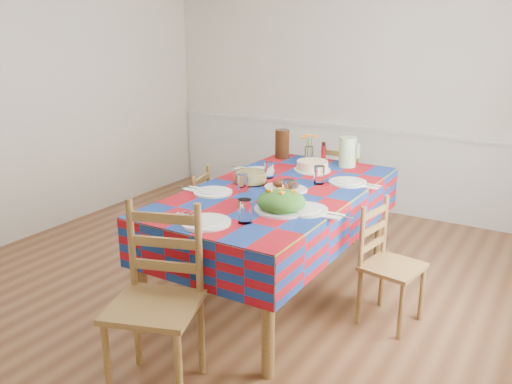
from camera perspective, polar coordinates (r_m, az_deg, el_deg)
room at (r=3.87m, az=-4.05°, el=7.82°), size 4.58×5.08×2.78m
wainscot at (r=6.20m, az=9.43°, el=3.05°), size 4.41×0.06×0.92m
dining_table at (r=4.00m, az=2.31°, el=-0.97°), size 1.14×2.12×0.82m
setting_near_head at (r=3.29m, az=-3.91°, el=-2.73°), size 0.50×0.33×0.15m
setting_left_near at (r=3.88m, az=-3.51°, el=0.35°), size 0.51×0.30×0.13m
setting_left_far at (r=4.37m, az=0.58°, el=2.29°), size 0.48×0.28×0.13m
setting_right_near at (r=3.58m, az=4.61°, el=-1.10°), size 0.57×0.33×0.15m
setting_right_far at (r=4.15m, az=8.66°, el=1.30°), size 0.54×0.31×0.14m
meat_platter at (r=3.96m, az=3.15°, el=0.64°), size 0.33×0.24×0.06m
salad_platter at (r=3.50m, az=2.67°, el=-1.08°), size 0.35×0.35×0.15m
pasta_bowl at (r=4.12m, az=-0.59°, el=1.56°), size 0.25×0.25×0.09m
cake at (r=4.49m, az=5.95°, el=2.73°), size 0.30×0.30×0.08m
serving_utensils at (r=3.82m, az=3.69°, el=-0.37°), size 0.15×0.33×0.01m
flower_vase at (r=4.80m, az=5.58°, el=4.47°), size 0.16×0.13×0.25m
hot_sauce at (r=4.79m, az=7.12°, el=4.20°), size 0.04×0.04×0.18m
green_pitcher at (r=4.65m, az=9.63°, el=4.19°), size 0.15×0.15×0.25m
tea_pitcher at (r=4.89m, az=2.77°, el=5.08°), size 0.13×0.13×0.26m
name_card at (r=3.18m, az=-6.43°, el=-4.01°), size 0.10×0.03×0.02m
chair_near at (r=3.08m, az=-10.37°, el=-11.31°), size 0.59×0.57×1.06m
chair_far at (r=5.24m, az=9.34°, el=0.13°), size 0.45×0.43×0.93m
chair_left at (r=4.56m, az=-7.12°, el=-2.88°), size 0.45×0.46×0.86m
chair_right at (r=3.81m, az=13.69°, el=-7.46°), size 0.41×0.43×0.85m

